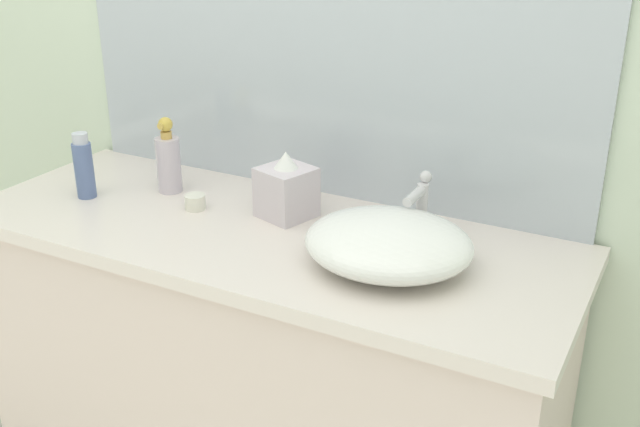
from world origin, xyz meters
TOP-DOWN VIEW (x-y plane):
  - bathroom_wall_rear at (0.00, 0.73)m, footprint 6.00×0.06m
  - vanity_counter at (-0.01, 0.41)m, footprint 1.45×0.55m
  - sink_basin at (0.31, 0.39)m, footprint 0.35×0.32m
  - faucet at (0.31, 0.56)m, footprint 0.03×0.12m
  - soap_dispenser at (-0.35, 0.51)m, footprint 0.06×0.06m
  - lotion_bottle at (-0.51, 0.38)m, footprint 0.05×0.05m
  - tissue_box at (-0.00, 0.51)m, footprint 0.14×0.14m
  - candle_jar at (-0.22, 0.44)m, footprint 0.05×0.05m

SIDE VIEW (x-z plane):
  - vanity_counter at x=-0.01m, z-range 0.00..0.91m
  - candle_jar at x=-0.22m, z-range 0.91..0.95m
  - sink_basin at x=0.31m, z-range 0.91..1.01m
  - tissue_box at x=0.00m, z-range 0.90..1.06m
  - lotion_bottle at x=-0.51m, z-range 0.90..1.07m
  - soap_dispenser at x=-0.35m, z-range 0.89..1.09m
  - faucet at x=0.31m, z-range 0.92..1.06m
  - bathroom_wall_rear at x=0.00m, z-range 0.00..2.60m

